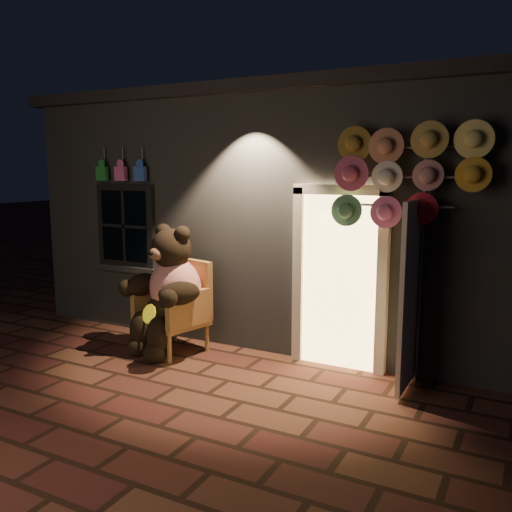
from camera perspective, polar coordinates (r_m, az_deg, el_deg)
The scene contains 5 objects.
ground at distance 6.18m, azimuth -8.44°, elevation -13.46°, with size 60.00×60.00×0.00m, color brown.
shop_building at distance 9.24m, azimuth 6.12°, elevation 5.19°, with size 7.30×5.95×3.51m.
wicker_armchair at distance 7.21m, azimuth -8.28°, elevation -5.20°, with size 0.96×0.91×1.18m.
teddy_bear at distance 7.05m, azimuth -9.20°, elevation -3.60°, with size 1.18×1.05×1.67m.
hat_rack at distance 6.01m, azimuth 15.07°, elevation 8.07°, with size 1.60×0.22×2.82m.
Camera 1 is at (3.41, -4.58, 2.37)m, focal length 38.00 mm.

